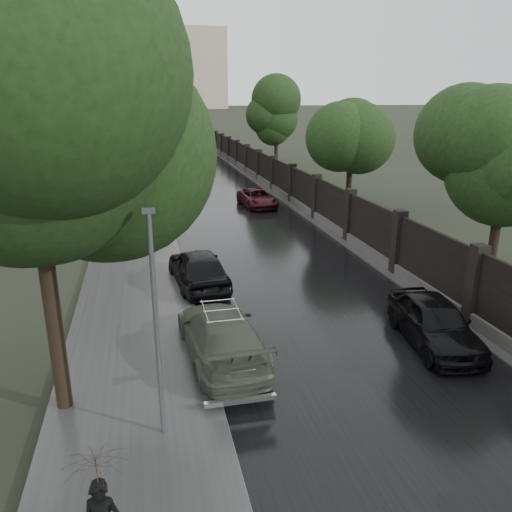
% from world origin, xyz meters
% --- Properties ---
extents(ground, '(800.00, 800.00, 0.00)m').
position_xyz_m(ground, '(0.00, 0.00, 0.00)').
color(ground, black).
rests_on(ground, ground).
extents(road, '(8.00, 420.00, 0.02)m').
position_xyz_m(road, '(0.00, 190.00, 0.01)').
color(road, black).
rests_on(road, ground).
extents(sidewalk_left, '(4.00, 420.00, 0.16)m').
position_xyz_m(sidewalk_left, '(-6.00, 190.00, 0.08)').
color(sidewalk_left, '#2D2D2D').
rests_on(sidewalk_left, ground).
extents(verge_right, '(3.00, 420.00, 0.08)m').
position_xyz_m(verge_right, '(5.50, 190.00, 0.04)').
color(verge_right, '#2D2D2D').
rests_on(verge_right, ground).
extents(fence_right, '(0.45, 75.72, 2.70)m').
position_xyz_m(fence_right, '(4.60, 32.01, 1.01)').
color(fence_right, '#383533').
rests_on(fence_right, ground).
extents(tree_left_near, '(5.44, 5.44, 9.16)m').
position_xyz_m(tree_left_near, '(-7.60, 3.00, 6.42)').
color(tree_left_near, black).
rests_on(tree_left_near, ground).
extents(tree_left_far, '(4.25, 4.25, 7.39)m').
position_xyz_m(tree_left_far, '(-8.00, 30.00, 5.24)').
color(tree_left_far, black).
rests_on(tree_left_far, ground).
extents(tree_right_a, '(4.08, 4.08, 7.01)m').
position_xyz_m(tree_right_a, '(7.50, 8.00, 4.95)').
color(tree_right_a, black).
rests_on(tree_right_a, ground).
extents(tree_right_b, '(4.08, 4.08, 7.01)m').
position_xyz_m(tree_right_b, '(7.50, 22.00, 4.95)').
color(tree_right_b, black).
rests_on(tree_right_b, ground).
extents(tree_right_c, '(4.08, 4.08, 7.01)m').
position_xyz_m(tree_right_c, '(7.50, 40.00, 4.95)').
color(tree_right_c, black).
rests_on(tree_right_c, ground).
extents(lamp_post, '(0.25, 0.12, 5.11)m').
position_xyz_m(lamp_post, '(-5.40, 1.50, 2.67)').
color(lamp_post, '#59595E').
rests_on(lamp_post, ground).
extents(traffic_light, '(0.16, 0.32, 4.00)m').
position_xyz_m(traffic_light, '(-4.30, 24.99, 2.40)').
color(traffic_light, '#59595E').
rests_on(traffic_light, ground).
extents(brick_building, '(24.00, 18.00, 20.00)m').
position_xyz_m(brick_building, '(-18.00, 52.00, 10.00)').
color(brick_building, black).
rests_on(brick_building, ground).
extents(stalinist_tower, '(92.00, 30.00, 159.00)m').
position_xyz_m(stalinist_tower, '(0.00, 300.00, 38.38)').
color(stalinist_tower, tan).
rests_on(stalinist_tower, ground).
extents(volga_sedan, '(2.27, 5.02, 1.43)m').
position_xyz_m(volga_sedan, '(-3.60, 4.64, 0.71)').
color(volga_sedan, '#474C3C').
rests_on(volga_sedan, ground).
extents(hatchback_left, '(2.25, 4.65, 1.53)m').
position_xyz_m(hatchback_left, '(-3.60, 10.36, 0.77)').
color(hatchback_left, black).
rests_on(hatchback_left, ground).
extents(car_right_near, '(2.17, 4.37, 1.43)m').
position_xyz_m(car_right_near, '(2.67, 4.08, 0.72)').
color(car_right_near, black).
rests_on(car_right_near, ground).
extents(car_right_far, '(2.27, 4.37, 1.18)m').
position_xyz_m(car_right_far, '(1.97, 24.25, 0.59)').
color(car_right_far, '#340B10').
rests_on(car_right_far, ground).
extents(pedestrian_umbrella, '(1.13, 1.14, 2.53)m').
position_xyz_m(pedestrian_umbrella, '(-6.40, -1.66, 1.84)').
color(pedestrian_umbrella, black).
rests_on(pedestrian_umbrella, sidewalk_left).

